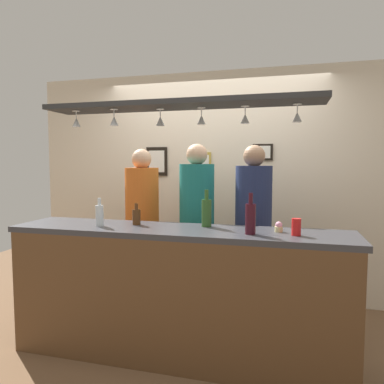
{
  "coord_description": "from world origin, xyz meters",
  "views": [
    {
      "loc": [
        0.84,
        -3.02,
        1.56
      ],
      "look_at": [
        0.0,
        0.1,
        1.3
      ],
      "focal_mm": 33.67,
      "sensor_mm": 36.0,
      "label": 1
    }
  ],
  "objects": [
    {
      "name": "hanging_wineglass_far_left",
      "position": [
        -0.88,
        -0.34,
        1.9
      ],
      "size": [
        0.07,
        0.07,
        0.13
      ],
      "color": "silver",
      "rests_on": "overhead_glass_rack"
    },
    {
      "name": "picture_frame_upper_small",
      "position": [
        0.56,
        1.06,
        1.68
      ],
      "size": [
        0.22,
        0.02,
        0.18
      ],
      "color": "black",
      "rests_on": "back_wall"
    },
    {
      "name": "drink_can",
      "position": [
        0.9,
        -0.39,
        1.11
      ],
      "size": [
        0.07,
        0.07,
        0.12
      ],
      "primitive_type": "cylinder",
      "color": "red",
      "rests_on": "bar_counter"
    },
    {
      "name": "person_left_orange_shirt",
      "position": [
        -0.6,
        0.36,
        1.03
      ],
      "size": [
        0.34,
        0.34,
        1.7
      ],
      "color": "#2D334C",
      "rests_on": "ground_plane"
    },
    {
      "name": "picture_frame_caricature",
      "position": [
        -0.69,
        1.06,
        1.58
      ],
      "size": [
        0.26,
        0.02,
        0.34
      ],
      "color": "black",
      "rests_on": "back_wall"
    },
    {
      "name": "picture_frame_crest",
      "position": [
        -0.12,
        1.06,
        1.55
      ],
      "size": [
        0.18,
        0.02,
        0.26
      ],
      "color": "#B29338",
      "rests_on": "back_wall"
    },
    {
      "name": "back_wall",
      "position": [
        0.0,
        1.1,
        1.3
      ],
      "size": [
        4.4,
        0.06,
        2.6
      ],
      "primitive_type": "cube",
      "color": "beige",
      "rests_on": "ground_plane"
    },
    {
      "name": "bottle_soda_clear",
      "position": [
        -0.64,
        -0.41,
        1.14
      ],
      "size": [
        0.06,
        0.06,
        0.23
      ],
      "color": "silver",
      "rests_on": "bar_counter"
    },
    {
      "name": "bottle_beer_brown_stubby",
      "position": [
        -0.38,
        -0.27,
        1.12
      ],
      "size": [
        0.07,
        0.07,
        0.18
      ],
      "color": "#512D14",
      "rests_on": "bar_counter"
    },
    {
      "name": "person_middle_teal_shirt",
      "position": [
        -0.02,
        0.36,
        1.05
      ],
      "size": [
        0.34,
        0.34,
        1.74
      ],
      "color": "#2D334C",
      "rests_on": "ground_plane"
    },
    {
      "name": "bottle_wine_dark_red",
      "position": [
        0.58,
        -0.43,
        1.16
      ],
      "size": [
        0.08,
        0.08,
        0.3
      ],
      "color": "#380F19",
      "rests_on": "bar_counter"
    },
    {
      "name": "hanging_wineglass_center_left",
      "position": [
        -0.17,
        -0.26,
        1.9
      ],
      "size": [
        0.07,
        0.07,
        0.13
      ],
      "color": "silver",
      "rests_on": "overhead_glass_rack"
    },
    {
      "name": "person_right_navy_shirt",
      "position": [
        0.53,
        0.36,
        1.04
      ],
      "size": [
        0.34,
        0.34,
        1.72
      ],
      "color": "#2D334C",
      "rests_on": "ground_plane"
    },
    {
      "name": "overhead_glass_rack",
      "position": [
        0.0,
        -0.3,
        2.01
      ],
      "size": [
        2.2,
        0.36,
        0.04
      ],
      "primitive_type": "cube",
      "color": "black"
    },
    {
      "name": "hanging_wineglass_center_right",
      "position": [
        0.51,
        -0.24,
        1.9
      ],
      "size": [
        0.07,
        0.07,
        0.13
      ],
      "color": "silver",
      "rests_on": "overhead_glass_rack"
    },
    {
      "name": "bar_counter",
      "position": [
        0.0,
        -0.51,
        0.7
      ],
      "size": [
        2.7,
        0.55,
        1.04
      ],
      "color": "#38383D",
      "rests_on": "ground_plane"
    },
    {
      "name": "hanging_wineglass_right",
      "position": [
        0.89,
        -0.23,
        1.9
      ],
      "size": [
        0.07,
        0.07,
        0.13
      ],
      "color": "silver",
      "rests_on": "overhead_glass_rack"
    },
    {
      "name": "hanging_wineglass_center",
      "position": [
        0.17,
        -0.25,
        1.9
      ],
      "size": [
        0.07,
        0.07,
        0.13
      ],
      "color": "silver",
      "rests_on": "overhead_glass_rack"
    },
    {
      "name": "bottle_champagne_green",
      "position": [
        0.2,
        -0.21,
        1.16
      ],
      "size": [
        0.08,
        0.08,
        0.3
      ],
      "color": "#2D5623",
      "rests_on": "bar_counter"
    },
    {
      "name": "cupcake",
      "position": [
        0.78,
        -0.29,
        1.08
      ],
      "size": [
        0.06,
        0.06,
        0.08
      ],
      "color": "beige",
      "rests_on": "bar_counter"
    },
    {
      "name": "ground_plane",
      "position": [
        0.0,
        0.0,
        0.0
      ],
      "size": [
        8.0,
        8.0,
        0.0
      ],
      "primitive_type": "plane",
      "color": "brown"
    },
    {
      "name": "hanging_wineglass_left",
      "position": [
        -0.53,
        -0.35,
        1.9
      ],
      "size": [
        0.07,
        0.07,
        0.13
      ],
      "color": "silver",
      "rests_on": "overhead_glass_rack"
    }
  ]
}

